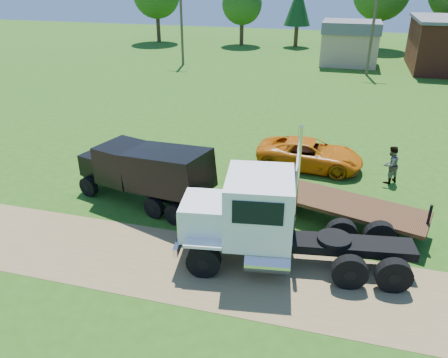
% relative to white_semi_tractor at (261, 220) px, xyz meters
% --- Properties ---
extents(ground, '(140.00, 140.00, 0.00)m').
position_rel_white_semi_tractor_xyz_m(ground, '(-1.53, -1.07, -1.75)').
color(ground, '#264F11').
rests_on(ground, ground).
extents(dirt_track, '(120.00, 4.20, 0.01)m').
position_rel_white_semi_tractor_xyz_m(dirt_track, '(-1.53, -1.07, -1.75)').
color(dirt_track, brown).
rests_on(dirt_track, ground).
extents(white_semi_tractor, '(8.68, 3.93, 5.13)m').
position_rel_white_semi_tractor_xyz_m(white_semi_tractor, '(0.00, 0.00, 0.00)').
color(white_semi_tractor, black).
rests_on(white_semi_tractor, ground).
extents(black_dump_truck, '(7.10, 3.77, 3.02)m').
position_rel_white_semi_tractor_xyz_m(black_dump_truck, '(-5.87, 3.02, -0.09)').
color(black_dump_truck, black).
rests_on(black_dump_truck, ground).
extents(orange_pickup, '(5.80, 2.91, 1.57)m').
position_rel_white_semi_tractor_xyz_m(orange_pickup, '(0.96, 9.07, -0.97)').
color(orange_pickup, '#CE6609').
rests_on(orange_pickup, ground).
extents(flatbed_trailer, '(7.43, 3.98, 1.82)m').
position_rel_white_semi_tractor_xyz_m(flatbed_trailer, '(2.72, 3.59, -0.97)').
color(flatbed_trailer, '#341A10').
rests_on(flatbed_trailer, ground).
extents(spectator_b, '(1.20, 1.20, 1.96)m').
position_rel_white_semi_tractor_xyz_m(spectator_b, '(5.06, 8.26, -0.77)').
color(spectator_b, '#999999').
rests_on(spectator_b, ground).
extents(tan_shed, '(6.20, 5.40, 4.70)m').
position_rel_white_semi_tractor_xyz_m(tan_shed, '(2.47, 38.93, 0.67)').
color(tan_shed, tan).
rests_on(tan_shed, ground).
extents(utility_poles, '(42.20, 0.28, 9.00)m').
position_rel_white_semi_tractor_xyz_m(utility_poles, '(4.47, 33.93, 2.96)').
color(utility_poles, '#473828').
rests_on(utility_poles, ground).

